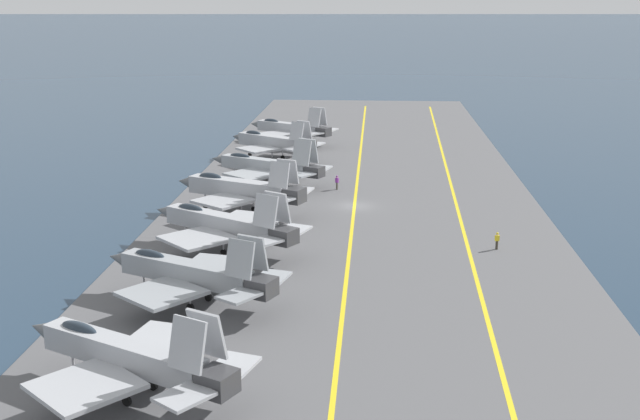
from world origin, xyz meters
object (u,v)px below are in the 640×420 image
object	(u,v)px
crew_yellow_vest	(497,240)
parked_jet_fourth	(240,189)
parked_jet_second	(190,273)
parked_jet_sixth	(273,142)
parked_jet_nearest	(128,355)
parked_jet_fifth	(268,166)
parked_jet_third	(224,224)
crew_purple_vest	(337,182)
parked_jet_seventh	(291,128)

from	to	relation	value
crew_yellow_vest	parked_jet_fourth	bearing A→B (deg)	67.16
parked_jet_second	parked_jet_fourth	distance (m)	26.79
parked_jet_fourth	parked_jet_sixth	xyz separation A→B (m)	(29.49, 0.16, -0.13)
parked_jet_nearest	crew_yellow_vest	distance (m)	40.05
parked_jet_fourth	parked_jet_sixth	distance (m)	29.49
parked_jet_fourth	parked_jet_sixth	world-z (taller)	parked_jet_fourth
parked_jet_second	parked_jet_fifth	world-z (taller)	parked_jet_fifth
parked_jet_fourth	parked_jet_third	bearing A→B (deg)	-176.95
parked_jet_nearest	parked_jet_fourth	bearing A→B (deg)	0.27
parked_jet_fifth	crew_yellow_vest	world-z (taller)	parked_jet_fifth
parked_jet_third	crew_purple_vest	bearing A→B (deg)	-20.23
parked_jet_second	parked_jet_third	size ratio (longest dim) A/B	0.96
parked_jet_fourth	parked_jet_sixth	bearing A→B (deg)	0.32
parked_jet_second	parked_jet_seventh	world-z (taller)	parked_jet_seventh
parked_jet_second	parked_jet_fourth	xyz separation A→B (m)	(26.79, 0.57, 0.22)
parked_jet_fifth	parked_jet_sixth	bearing A→B (deg)	4.71
parked_jet_third	parked_jet_sixth	bearing A→B (deg)	1.17
parked_jet_second	crew_yellow_vest	bearing A→B (deg)	-58.53
crew_purple_vest	parked_jet_seventh	bearing A→B (deg)	16.28
parked_jet_sixth	parked_jet_third	bearing A→B (deg)	-178.83
parked_jet_seventh	crew_yellow_vest	size ratio (longest dim) A/B	9.05
crew_purple_vest	crew_yellow_vest	distance (m)	28.14
parked_jet_fourth	crew_purple_vest	size ratio (longest dim) A/B	9.03
parked_jet_sixth	crew_purple_vest	distance (m)	20.39
crew_purple_vest	parked_jet_fourth	bearing A→B (deg)	139.95
parked_jet_third	parked_jet_seventh	bearing A→B (deg)	-0.33
parked_jet_third	crew_purple_vest	distance (m)	26.92
parked_jet_fourth	crew_yellow_vest	size ratio (longest dim) A/B	9.56
parked_jet_second	parked_jet_third	bearing A→B (deg)	-0.57
parked_jet_second	parked_jet_third	distance (m)	13.47
parked_jet_nearest	parked_jet_fourth	size ratio (longest dim) A/B	0.99
parked_jet_seventh	parked_jet_fifth	bearing A→B (deg)	-179.94
parked_jet_third	crew_purple_vest	world-z (taller)	parked_jet_third
parked_jet_seventh	parked_jet_fourth	bearing A→B (deg)	178.61
crew_yellow_vest	parked_jet_third	bearing A→B (deg)	95.04
parked_jet_nearest	parked_jet_second	xyz separation A→B (m)	(14.64, -0.38, 0.00)
parked_jet_second	crew_yellow_vest	world-z (taller)	parked_jet_second
parked_jet_sixth	parked_jet_seventh	distance (m)	13.16
crew_yellow_vest	crew_purple_vest	bearing A→B (deg)	35.31
parked_jet_fifth	crew_yellow_vest	bearing A→B (deg)	-135.52
parked_jet_fourth	parked_jet_fifth	xyz separation A→B (m)	(14.60, -1.06, -0.47)
parked_jet_fourth	parked_jet_second	bearing A→B (deg)	-178.77
parked_jet_sixth	crew_yellow_vest	world-z (taller)	parked_jet_sixth
parked_jet_third	parked_jet_fourth	distance (m)	13.34
parked_jet_seventh	parked_jet_nearest	bearing A→B (deg)	179.43
parked_jet_nearest	parked_jet_fifth	xyz separation A→B (m)	(56.03, -0.86, -0.25)
parked_jet_fourth	crew_yellow_vest	world-z (taller)	parked_jet_fourth
parked_jet_nearest	parked_jet_sixth	world-z (taller)	parked_jet_nearest
parked_jet_sixth	parked_jet_seventh	bearing A→B (deg)	-5.22
parked_jet_fifth	parked_jet_seventh	xyz separation A→B (m)	(27.99, 0.03, 0.24)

